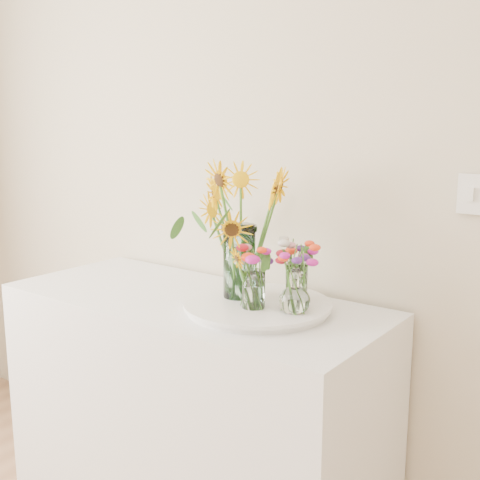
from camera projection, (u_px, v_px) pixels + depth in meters
The scene contains 10 objects.
counter at pixel (193, 415), 2.21m from camera, with size 1.40×0.60×0.90m, color white.
tray at pixel (258, 307), 1.97m from camera, with size 0.46×0.46×0.03m, color white.
mason_jar at pixel (239, 262), 2.01m from camera, with size 0.11×0.11×0.25m, color #9ED2CA.
sunflower_bouquet at pixel (239, 229), 1.99m from camera, with size 0.64×0.64×0.47m, color #FFBD05, non-canonical shape.
small_vase_a at pixel (254, 290), 1.90m from camera, with size 0.07×0.07×0.13m, color white.
wildflower_posy_a at pixel (254, 276), 1.89m from camera, with size 0.18×0.18×0.22m, color #FF3C16, non-canonical shape.
small_vase_b at pixel (295, 291), 1.86m from camera, with size 0.10×0.10×0.14m, color white, non-canonical shape.
wildflower_posy_b at pixel (295, 277), 1.85m from camera, with size 0.19×0.19×0.23m, color #FF3C16, non-canonical shape.
small_vase_c at pixel (296, 283), 1.99m from camera, with size 0.07×0.07×0.13m, color white.
wildflower_posy_c at pixel (297, 270), 1.98m from camera, with size 0.17×0.17×0.22m, color #FF3C16, non-canonical shape.
Camera 1 is at (1.18, 0.40, 1.51)m, focal length 45.00 mm.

